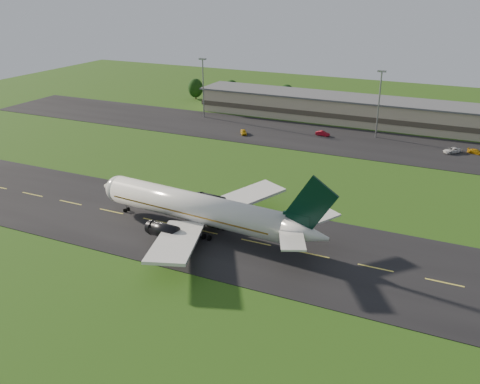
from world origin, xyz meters
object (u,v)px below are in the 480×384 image
at_px(service_vehicle_c, 452,150).
at_px(service_vehicle_d, 476,152).
at_px(light_mast_centre, 380,96).
at_px(service_vehicle_b, 323,133).
at_px(light_mast_west, 203,81).
at_px(airliner, 199,209).
at_px(terminal, 391,114).
at_px(service_vehicle_a, 244,132).

bearing_deg(service_vehicle_c, service_vehicle_d, 60.59).
bearing_deg(light_mast_centre, service_vehicle_b, -160.50).
relative_size(light_mast_west, service_vehicle_d, 4.50).
height_order(airliner, service_vehicle_b, airliner).
height_order(service_vehicle_b, service_vehicle_c, service_vehicle_c).
height_order(airliner, terminal, airliner).
xyz_separation_m(light_mast_centre, service_vehicle_d, (28.70, -5.00, -11.98)).
bearing_deg(service_vehicle_c, light_mast_west, -141.08).
bearing_deg(service_vehicle_a, light_mast_centre, -10.80).
bearing_deg(service_vehicle_b, airliner, -174.23).
xyz_separation_m(service_vehicle_c, service_vehicle_d, (6.02, 1.83, -0.08)).
height_order(terminal, service_vehicle_d, terminal).
height_order(airliner, light_mast_centre, light_mast_centre).
relative_size(airliner, light_mast_centre, 2.52).
bearing_deg(service_vehicle_a, terminal, 6.30).
xyz_separation_m(airliner, service_vehicle_c, (39.50, 73.24, -3.83)).
relative_size(light_mast_centre, service_vehicle_a, 4.83).
distance_m(terminal, service_vehicle_b, 27.40).
relative_size(terminal, light_mast_west, 7.13).
xyz_separation_m(airliner, service_vehicle_a, (-21.17, 65.76, -3.84)).
bearing_deg(service_vehicle_c, service_vehicle_b, -138.55).
bearing_deg(service_vehicle_c, light_mast_centre, -153.11).
height_order(light_mast_centre, service_vehicle_d, light_mast_centre).
bearing_deg(light_mast_centre, service_vehicle_d, -9.87).
distance_m(airliner, service_vehicle_c, 83.30).
distance_m(light_mast_centre, service_vehicle_c, 26.52).
height_order(light_mast_west, service_vehicle_b, light_mast_west).
height_order(light_mast_west, light_mast_centre, same).
height_order(light_mast_west, service_vehicle_a, light_mast_west).
height_order(service_vehicle_a, service_vehicle_b, service_vehicle_a).
distance_m(light_mast_west, light_mast_centre, 60.00).
bearing_deg(service_vehicle_a, light_mast_west, 115.53).
bearing_deg(airliner, service_vehicle_b, 93.31).
height_order(terminal, service_vehicle_a, terminal).
distance_m(airliner, light_mast_west, 91.33).
bearing_deg(service_vehicle_d, service_vehicle_c, 119.30).
height_order(light_mast_centre, service_vehicle_b, light_mast_centre).
xyz_separation_m(light_mast_west, light_mast_centre, (60.00, 0.00, 0.00)).
distance_m(terminal, light_mast_centre, 18.45).
relative_size(airliner, service_vehicle_b, 11.84).
xyz_separation_m(terminal, service_vehicle_b, (-16.60, -21.56, -3.18)).
height_order(terminal, light_mast_centre, light_mast_centre).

